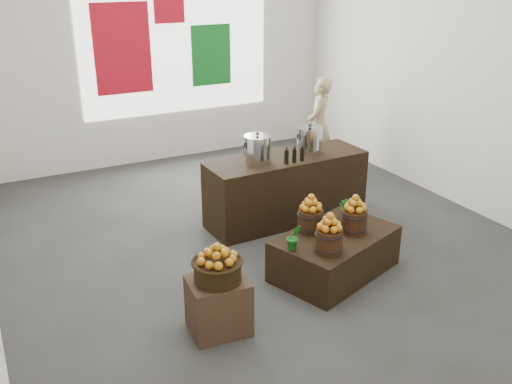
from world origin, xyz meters
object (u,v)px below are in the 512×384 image
crate (219,306)px  stock_pot_center (309,141)px  display_table (335,253)px  wicker_basket (218,271)px  counter (286,189)px  shopper (319,125)px  stock_pot_left (257,150)px

crate → stock_pot_center: size_ratio=1.62×
crate → display_table: bearing=14.2°
wicker_basket → display_table: 1.65m
display_table → counter: counter is taller
crate → stock_pot_center: bearing=41.2°
stock_pot_center → shopper: 1.83m
display_table → counter: bearing=61.9°
stock_pot_left → shopper: 2.38m
display_table → stock_pot_left: bearing=79.0°
counter → shopper: size_ratio=1.40×
stock_pot_left → stock_pot_center: size_ratio=1.00×
counter → stock_pot_left: (-0.43, -0.01, 0.59)m
wicker_basket → counter: counter is taller
display_table → shopper: size_ratio=0.89×
counter → stock_pot_center: size_ratio=6.47×
display_table → wicker_basket: bearing=175.1°
crate → shopper: shopper is taller
crate → stock_pot_left: bearing=53.5°
crate → wicker_basket: bearing=0.0°
display_table → counter: 1.48m
stock_pot_left → stock_pot_center: bearing=1.9°
shopper → stock_pot_center: bearing=8.7°
stock_pot_left → display_table: bearing=-81.9°
stock_pot_center → display_table: bearing=-111.2°
stock_pot_left → counter: bearing=1.9°
shopper → crate: bearing=1.8°
stock_pot_center → shopper: shopper is taller
wicker_basket → stock_pot_left: (1.35, 1.83, 0.40)m
crate → shopper: size_ratio=0.35×
display_table → stock_pot_center: size_ratio=4.11×
display_table → shopper: (1.66, 2.89, 0.52)m
wicker_basket → display_table: wicker_basket is taller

